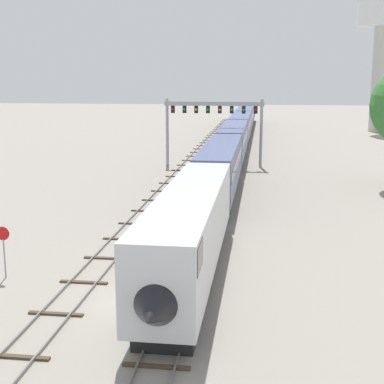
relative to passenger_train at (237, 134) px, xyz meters
name	(u,v)px	position (x,y,z in m)	size (l,w,h in m)	color
ground_plane	(140,302)	(-2.00, -55.79, -2.61)	(400.00, 400.00, 0.00)	gray
track_main	(238,148)	(0.00, 4.21, -2.54)	(2.60, 200.00, 0.16)	slate
track_near	(185,168)	(-5.50, -15.79, -2.54)	(2.60, 160.00, 0.16)	slate
passenger_train	(237,134)	(0.00, 0.00, 0.00)	(3.04, 124.18, 4.80)	silver
signal_gantry	(214,116)	(-2.25, -13.80, 3.50)	(12.10, 0.49, 8.23)	#999BA0
water_tower	(382,23)	(26.15, 34.73, 18.50)	(9.47, 9.47, 27.01)	beige
stop_sign	(3,245)	(-10.00, -53.53, -0.74)	(0.76, 0.08, 2.88)	gray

